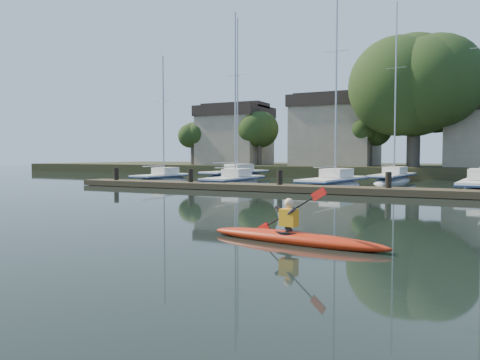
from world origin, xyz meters
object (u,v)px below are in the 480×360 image
at_px(sailboat_2, 334,190).
at_px(sailboat_6, 393,184).
at_px(sailboat_0, 162,184).
at_px(sailboat_1, 234,188).
at_px(kayak, 293,235).
at_px(sailboat_5, 236,180).
at_px(dock, 331,189).

distance_m(sailboat_2, sailboat_6, 9.25).
distance_m(sailboat_0, sailboat_1, 7.13).
distance_m(kayak, sailboat_0, 26.78).
distance_m(sailboat_0, sailboat_5, 8.23).
distance_m(dock, sailboat_2, 4.78).
bearing_deg(dock, kayak, -78.09).
xyz_separation_m(dock, sailboat_0, (-14.88, 5.19, -0.38)).
bearing_deg(sailboat_0, dock, -17.76).
bearing_deg(sailboat_0, sailboat_1, -9.55).
bearing_deg(sailboat_6, sailboat_2, -99.27).
xyz_separation_m(kayak, dock, (-3.09, 14.66, 0.03)).
xyz_separation_m(sailboat_2, sailboat_5, (-11.29, 8.40, -0.01)).
relative_size(sailboat_1, sailboat_5, 0.83).
bearing_deg(dock, sailboat_6, 84.48).
distance_m(dock, sailboat_0, 15.77).
height_order(kayak, sailboat_1, sailboat_1).
relative_size(dock, sailboat_0, 3.09).
height_order(dock, sailboat_5, sailboat_5).
distance_m(sailboat_1, sailboat_2, 6.84).
bearing_deg(sailboat_0, sailboat_6, 28.81).
xyz_separation_m(kayak, sailboat_1, (-10.98, 18.49, -0.35)).
distance_m(sailboat_0, sailboat_6, 18.23).
bearing_deg(kayak, sailboat_1, 128.92).
bearing_deg(dock, sailboat_5, 133.54).
distance_m(kayak, dock, 14.99).
xyz_separation_m(kayak, sailboat_0, (-17.98, 19.85, -0.36)).
bearing_deg(kayak, sailboat_0, 140.38).
height_order(dock, sailboat_2, sailboat_2).
height_order(sailboat_0, sailboat_2, sailboat_2).
relative_size(sailboat_5, sailboat_6, 1.03).
relative_size(dock, sailboat_5, 2.15).
relative_size(sailboat_0, sailboat_6, 0.72).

